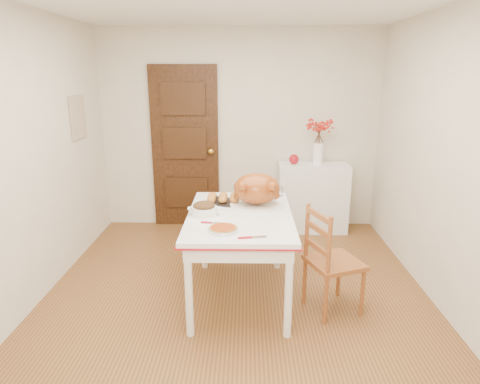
{
  "coord_description": "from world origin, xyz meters",
  "views": [
    {
      "loc": [
        0.09,
        -3.28,
        1.97
      ],
      "look_at": [
        0.03,
        0.14,
        0.98
      ],
      "focal_mm": 31.09,
      "sensor_mm": 36.0,
      "label": 1
    }
  ],
  "objects_px": {
    "sideboard": "(312,197)",
    "pumpkin_pie": "(223,228)",
    "chair_oak": "(335,260)",
    "kitchen_table": "(240,256)",
    "turkey_platter": "(257,190)"
  },
  "relations": [
    {
      "from": "sideboard",
      "to": "turkey_platter",
      "type": "height_order",
      "value": "turkey_platter"
    },
    {
      "from": "sideboard",
      "to": "turkey_platter",
      "type": "bearing_deg",
      "value": -116.62
    },
    {
      "from": "kitchen_table",
      "to": "pumpkin_pie",
      "type": "xyz_separation_m",
      "value": [
        -0.12,
        -0.41,
        0.42
      ]
    },
    {
      "from": "chair_oak",
      "to": "turkey_platter",
      "type": "height_order",
      "value": "turkey_platter"
    },
    {
      "from": "kitchen_table",
      "to": "turkey_platter",
      "type": "distance_m",
      "value": 0.6
    },
    {
      "from": "sideboard",
      "to": "kitchen_table",
      "type": "height_order",
      "value": "sideboard"
    },
    {
      "from": "kitchen_table",
      "to": "chair_oak",
      "type": "bearing_deg",
      "value": -13.64
    },
    {
      "from": "sideboard",
      "to": "pumpkin_pie",
      "type": "distance_m",
      "value": 2.36
    },
    {
      "from": "chair_oak",
      "to": "pumpkin_pie",
      "type": "relative_size",
      "value": 4.13
    },
    {
      "from": "pumpkin_pie",
      "to": "chair_oak",
      "type": "bearing_deg",
      "value": 13.48
    },
    {
      "from": "kitchen_table",
      "to": "turkey_platter",
      "type": "xyz_separation_m",
      "value": [
        0.15,
        0.2,
        0.55
      ]
    },
    {
      "from": "turkey_platter",
      "to": "chair_oak",
      "type": "bearing_deg",
      "value": -31.01
    },
    {
      "from": "chair_oak",
      "to": "pumpkin_pie",
      "type": "height_order",
      "value": "chair_oak"
    },
    {
      "from": "sideboard",
      "to": "turkey_platter",
      "type": "distance_m",
      "value": 1.74
    },
    {
      "from": "sideboard",
      "to": "turkey_platter",
      "type": "relative_size",
      "value": 1.8
    }
  ]
}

